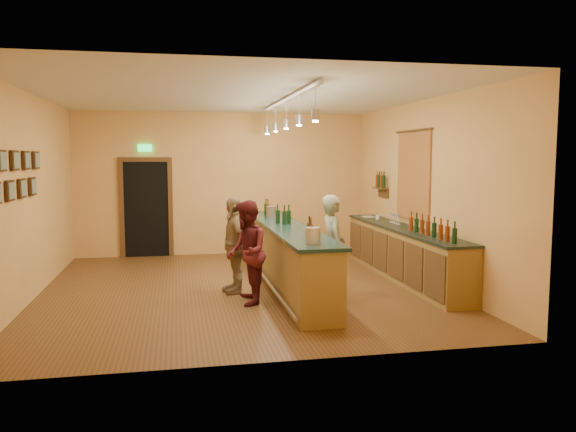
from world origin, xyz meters
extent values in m
plane|color=#513817|center=(0.00, 0.00, 0.00)|extent=(7.00, 7.00, 0.00)
cube|color=silver|center=(0.00, 0.00, 3.20)|extent=(6.50, 7.00, 0.02)
cube|color=tan|center=(0.00, 3.50, 1.60)|extent=(6.50, 0.02, 3.20)
cube|color=tan|center=(0.00, -3.50, 1.60)|extent=(6.50, 0.02, 3.20)
cube|color=tan|center=(-3.25, 0.00, 1.60)|extent=(0.02, 7.00, 3.20)
cube|color=tan|center=(3.25, 0.00, 1.60)|extent=(0.02, 7.00, 3.20)
cube|color=black|center=(-1.70, 3.48, 1.05)|extent=(0.95, 0.06, 2.10)
cube|color=#452714|center=(-2.22, 3.46, 1.05)|extent=(0.10, 0.08, 2.10)
cube|color=#452714|center=(-1.18, 3.46, 1.05)|extent=(0.10, 0.08, 2.10)
cube|color=#452714|center=(-1.70, 3.46, 2.15)|extent=(1.15, 0.08, 0.10)
cube|color=#19E54C|center=(-1.70, 3.45, 2.40)|extent=(0.30, 0.04, 0.15)
cube|color=#9C361F|center=(3.23, 0.40, 1.85)|extent=(0.03, 1.40, 1.60)
cube|color=#452714|center=(3.16, 1.90, 1.55)|extent=(0.16, 0.55, 0.03)
cube|color=#452714|center=(3.23, 1.90, 1.45)|extent=(0.03, 0.55, 0.18)
cube|color=olive|center=(2.97, 0.20, 0.45)|extent=(0.55, 4.50, 0.90)
cube|color=black|center=(2.97, 0.20, 0.92)|extent=(0.60, 4.55, 0.04)
cylinder|color=silver|center=(2.97, 1.50, 0.99)|extent=(0.09, 0.09, 0.09)
cube|color=silver|center=(2.94, 2.00, 0.95)|extent=(0.22, 0.30, 0.01)
cube|color=olive|center=(0.77, 0.00, 0.50)|extent=(0.60, 5.00, 1.00)
cube|color=#122D2A|center=(0.77, 0.00, 1.02)|extent=(0.70, 5.10, 0.05)
cylinder|color=silver|center=(0.41, 0.00, 0.15)|extent=(0.05, 5.00, 0.05)
cylinder|color=silver|center=(0.72, -2.10, 1.16)|extent=(0.20, 0.20, 0.22)
cylinder|color=silver|center=(0.72, 1.20, 1.16)|extent=(0.20, 0.20, 0.22)
cube|color=silver|center=(0.77, 0.00, 3.14)|extent=(0.06, 4.60, 0.05)
cylinder|color=silver|center=(0.77, -2.00, 2.95)|extent=(0.01, 0.01, 0.35)
cylinder|color=#A5A5AD|center=(0.77, -2.00, 2.75)|extent=(0.11, 0.11, 0.14)
cylinder|color=#FFEABF|center=(0.77, -2.00, 2.67)|extent=(0.08, 0.08, 0.02)
cylinder|color=silver|center=(0.77, -1.00, 2.95)|extent=(0.01, 0.01, 0.35)
cylinder|color=#A5A5AD|center=(0.77, -1.00, 2.75)|extent=(0.11, 0.11, 0.14)
cylinder|color=#FFEABF|center=(0.77, -1.00, 2.67)|extent=(0.08, 0.08, 0.02)
cylinder|color=silver|center=(0.77, 0.00, 2.95)|extent=(0.01, 0.01, 0.35)
cylinder|color=#A5A5AD|center=(0.77, 0.00, 2.75)|extent=(0.11, 0.11, 0.14)
cylinder|color=#FFEABF|center=(0.77, 0.00, 2.67)|extent=(0.08, 0.08, 0.02)
cylinder|color=silver|center=(0.77, 1.00, 2.95)|extent=(0.01, 0.01, 0.35)
cylinder|color=#A5A5AD|center=(0.77, 1.00, 2.75)|extent=(0.11, 0.11, 0.14)
cylinder|color=#FFEABF|center=(0.77, 1.00, 2.67)|extent=(0.08, 0.08, 0.02)
cylinder|color=silver|center=(0.77, 2.00, 2.95)|extent=(0.01, 0.01, 0.35)
cylinder|color=#A5A5AD|center=(0.77, 2.00, 2.75)|extent=(0.11, 0.11, 0.14)
cylinder|color=#FFEABF|center=(0.77, 2.00, 2.67)|extent=(0.08, 0.08, 0.02)
imported|color=gray|center=(1.32, -0.97, 0.81)|extent=(0.41, 0.60, 1.62)
imported|color=#59191E|center=(-0.03, -1.03, 0.78)|extent=(0.63, 0.79, 1.56)
imported|color=#997A51|center=(-0.14, -0.27, 0.78)|extent=(0.53, 0.97, 1.57)
cylinder|color=#A8864B|center=(1.55, 2.20, 0.74)|extent=(0.37, 0.37, 0.04)
cylinder|color=#A8864B|center=(1.69, 2.20, 0.36)|extent=(0.04, 0.04, 0.72)
cylinder|color=#A8864B|center=(1.48, 2.32, 0.36)|extent=(0.04, 0.04, 0.72)
cylinder|color=#A8864B|center=(1.48, 2.08, 0.36)|extent=(0.04, 0.04, 0.72)
camera|label=1|loc=(-1.04, -9.25, 2.19)|focal=35.00mm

